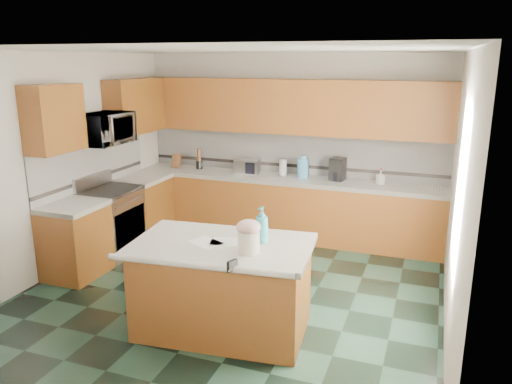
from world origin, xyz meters
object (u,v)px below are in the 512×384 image
at_px(soap_bottle_island, 262,225).
at_px(knife_block, 176,161).
at_px(coffee_maker, 338,169).
at_px(treat_jar, 249,242).
at_px(toaster_oven, 247,166).
at_px(island_base, 223,290).
at_px(island_top, 222,246).

distance_m(soap_bottle_island, knife_block, 3.63).
height_order(soap_bottle_island, knife_block, soap_bottle_island).
distance_m(knife_block, coffee_maker, 2.60).
xyz_separation_m(treat_jar, coffee_maker, (0.21, 3.04, 0.06)).
relative_size(treat_jar, toaster_oven, 0.57).
xyz_separation_m(island_base, treat_jar, (0.33, -0.14, 0.59)).
xyz_separation_m(island_base, soap_bottle_island, (0.35, 0.15, 0.66)).
bearing_deg(island_top, island_base, -5.67).
relative_size(island_base, island_top, 0.94).
bearing_deg(soap_bottle_island, toaster_oven, 127.25).
xyz_separation_m(island_top, coffee_maker, (0.54, 2.89, 0.19)).
relative_size(soap_bottle_island, coffee_maker, 1.07).
bearing_deg(knife_block, island_base, -52.79).
bearing_deg(island_base, coffee_maker, 73.83).
xyz_separation_m(island_top, treat_jar, (0.33, -0.14, 0.13)).
height_order(island_top, knife_block, knife_block).
height_order(island_base, soap_bottle_island, soap_bottle_island).
height_order(island_base, coffee_maker, coffee_maker).
relative_size(island_top, knife_block, 7.92).
bearing_deg(soap_bottle_island, island_top, -143.39).
relative_size(island_top, toaster_oven, 4.65).
bearing_deg(coffee_maker, treat_jar, -83.47).
bearing_deg(knife_block, toaster_oven, 1.41).
relative_size(toaster_oven, coffee_maker, 1.12).
bearing_deg(island_base, soap_bottle_island, 17.48).
bearing_deg(island_base, toaster_oven, 100.76).
bearing_deg(treat_jar, toaster_oven, 97.79).
distance_m(island_base, toaster_oven, 3.04).
xyz_separation_m(knife_block, toaster_oven, (1.22, 0.00, -0.00)).
distance_m(toaster_oven, coffee_maker, 1.38).
height_order(treat_jar, knife_block, knife_block).
relative_size(island_top, soap_bottle_island, 4.86).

